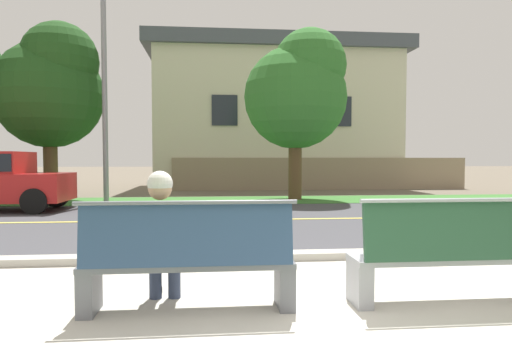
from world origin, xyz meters
TOP-DOWN VIEW (x-y plane):
  - ground_plane at (0.00, 8.00)m, footprint 140.00×140.00m
  - sidewalk_pavement at (0.00, 0.40)m, footprint 44.00×3.60m
  - curb_edge at (0.00, 2.35)m, footprint 44.00×0.30m
  - street_asphalt at (0.00, 6.50)m, footprint 52.00×8.00m
  - road_centre_line at (0.00, 6.50)m, footprint 48.00×0.14m
  - far_verge_grass at (0.00, 11.42)m, footprint 48.00×2.80m
  - bench_left at (-1.21, 0.30)m, footprint 1.86×0.48m
  - bench_right at (1.21, 0.30)m, footprint 1.86×0.48m
  - seated_person_olive at (-1.46, 0.47)m, footprint 0.52×0.68m
  - streetlamp at (-4.19, 11.21)m, footprint 0.24×2.10m
  - shade_tree_left at (-6.00, 11.81)m, footprint 3.42×3.42m
  - shade_tree_centre at (1.91, 11.42)m, footprint 3.37×3.37m
  - garden_wall at (3.90, 16.37)m, footprint 13.00×0.36m
  - house_across_street at (2.14, 19.57)m, footprint 11.99×6.91m

SIDE VIEW (x-z plane):
  - ground_plane at x=0.00m, z-range 0.00..0.00m
  - street_asphalt at x=0.00m, z-range 0.00..0.01m
  - sidewalk_pavement at x=0.00m, z-range 0.00..0.01m
  - far_verge_grass at x=0.00m, z-range 0.00..0.02m
  - road_centre_line at x=0.00m, z-range 0.01..0.01m
  - curb_edge at x=0.00m, z-range 0.00..0.11m
  - bench_left at x=-1.21m, z-range -0.05..0.96m
  - bench_right at x=1.21m, z-range -0.05..0.96m
  - seated_person_olive at x=-1.46m, z-range 0.05..1.30m
  - garden_wall at x=3.90m, z-range 0.00..1.40m
  - house_across_street at x=2.14m, z-range 0.04..6.87m
  - shade_tree_centre at x=1.91m, z-range 0.83..6.38m
  - shade_tree_left at x=-6.00m, z-range 0.84..6.48m
  - streetlamp at x=-4.19m, z-range 0.52..8.27m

